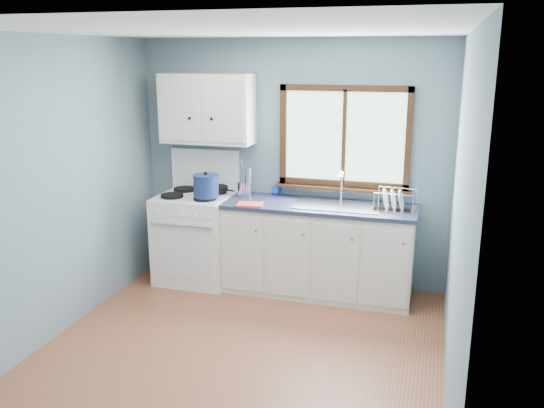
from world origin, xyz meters
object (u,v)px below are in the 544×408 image
(stockpot, at_px, (206,185))
(dish_rack, at_px, (394,204))
(utensil_crock, at_px, (243,188))
(thermos, at_px, (248,182))
(sink, at_px, (337,212))
(skillet, at_px, (217,188))
(gas_range, at_px, (196,235))
(base_cabinets, at_px, (318,254))

(stockpot, height_order, dish_rack, stockpot)
(utensil_crock, bearing_deg, stockpot, -133.95)
(utensil_crock, height_order, thermos, utensil_crock)
(utensil_crock, height_order, dish_rack, utensil_crock)
(sink, height_order, stockpot, sink)
(skillet, distance_m, thermos, 0.36)
(skillet, bearing_deg, stockpot, -72.44)
(skillet, distance_m, utensil_crock, 0.28)
(gas_range, xyz_separation_m, dish_rack, (2.02, 0.02, 0.48))
(thermos, relative_size, dish_rack, 0.75)
(base_cabinets, distance_m, stockpot, 1.31)
(dish_rack, bearing_deg, stockpot, -170.90)
(stockpot, relative_size, utensil_crock, 0.90)
(stockpot, height_order, utensil_crock, utensil_crock)
(sink, xyz_separation_m, stockpot, (-1.29, -0.17, 0.21))
(dish_rack, bearing_deg, skillet, -179.75)
(sink, height_order, utensil_crock, utensil_crock)
(dish_rack, bearing_deg, utensil_crock, 179.07)
(base_cabinets, relative_size, utensil_crock, 5.00)
(thermos, bearing_deg, utensil_crock, 156.41)
(base_cabinets, xyz_separation_m, skillet, (-1.11, 0.12, 0.57))
(thermos, bearing_deg, skillet, 177.89)
(gas_range, relative_size, stockpot, 4.07)
(gas_range, distance_m, sink, 1.53)
(base_cabinets, relative_size, stockpot, 5.53)
(base_cabinets, xyz_separation_m, thermos, (-0.76, 0.10, 0.66))
(utensil_crock, bearing_deg, dish_rack, -4.60)
(base_cabinets, xyz_separation_m, stockpot, (-1.11, -0.17, 0.66))
(thermos, xyz_separation_m, dish_rack, (1.48, -0.10, -0.10))
(sink, xyz_separation_m, utensil_crock, (-1.01, 0.13, 0.14))
(gas_range, relative_size, skillet, 3.75)
(thermos, bearing_deg, sink, -6.24)
(utensil_crock, distance_m, dish_rack, 1.55)
(sink, relative_size, utensil_crock, 2.27)
(gas_range, distance_m, skillet, 0.54)
(utensil_crock, distance_m, thermos, 0.10)
(gas_range, height_order, thermos, gas_range)
(base_cabinets, distance_m, utensil_crock, 1.02)
(skillet, bearing_deg, thermos, 16.35)
(stockpot, height_order, thermos, thermos)
(skillet, xyz_separation_m, dish_rack, (1.83, -0.11, -0.01))
(gas_range, bearing_deg, dish_rack, 0.71)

